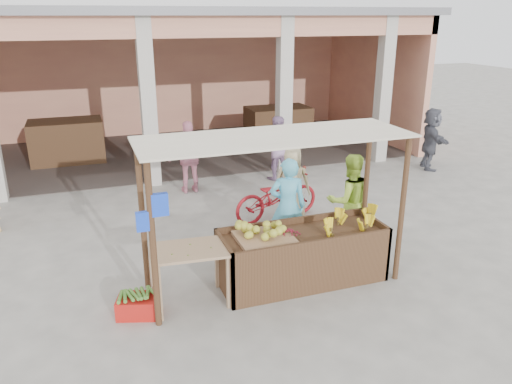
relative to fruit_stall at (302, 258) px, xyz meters
name	(u,v)px	position (x,y,z in m)	size (l,w,h in m)	color
ground	(272,285)	(-0.50, 0.00, -0.40)	(60.00, 60.00, 0.00)	slate
market_building	(167,61)	(-0.45, 8.93, 2.30)	(14.40, 6.40, 4.20)	#E59D78
fruit_stall	(302,258)	(0.00, 0.00, 0.00)	(2.60, 0.95, 0.80)	#513520
stall_awning	(271,164)	(-0.51, 0.06, 1.58)	(4.09, 1.35, 2.39)	#513520
banana_heap	(350,222)	(0.82, 0.01, 0.49)	(1.03, 0.56, 0.19)	yellow
melon_tray	(264,234)	(-0.63, 0.02, 0.50)	(0.84, 0.73, 0.22)	#9C7350
berry_heap	(289,233)	(-0.23, 0.01, 0.46)	(0.40, 0.32, 0.13)	maroon
side_table	(189,258)	(-1.81, -0.06, 0.34)	(1.14, 0.82, 0.88)	#A18060
papaya_pile	(188,242)	(-1.81, -0.06, 0.58)	(0.72, 0.41, 0.20)	#42852B
red_crate	(138,306)	(-2.59, -0.12, -0.26)	(0.55, 0.39, 0.28)	red
plantain_bundle	(136,295)	(-2.59, -0.12, -0.07)	(0.42, 0.29, 0.08)	#4B7F2E
produce_sacks	(298,161)	(2.37, 5.47, -0.11)	(0.76, 0.71, 0.57)	maroon
vendor_blue	(288,203)	(0.18, 1.02, 0.53)	(0.70, 0.51, 1.86)	#5BC8EE
vendor_green	(349,198)	(1.33, 0.92, 0.51)	(0.88, 0.51, 1.83)	#B4DD44
motorcycle	(277,195)	(0.56, 2.50, 0.12)	(2.00, 0.69, 1.05)	maroon
shopper_b	(190,155)	(-0.74, 4.77, 0.52)	(1.08, 0.57, 1.83)	pink
shopper_c	(292,179)	(0.89, 2.45, 0.45)	(0.82, 0.53, 1.69)	tan
shopper_d	(431,137)	(5.84, 4.46, 0.49)	(1.64, 0.67, 1.77)	#4D4F5A
shopper_f	(276,145)	(1.55, 5.01, 0.50)	(0.87, 0.50, 1.79)	#96749E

